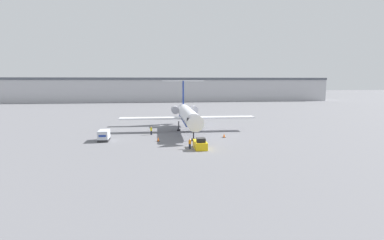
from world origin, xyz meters
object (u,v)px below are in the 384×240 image
Objects in this scene: traffic_cone_right at (224,136)px; traffic_cone_left at (158,139)px; luggage_cart at (104,136)px; airplane_main at (188,114)px; pushback_tug at (200,144)px; worker_near_tug at (190,144)px; worker_by_wing at (151,130)px.

traffic_cone_left is at bearing -170.22° from traffic_cone_right.
luggage_cart reaches higher than traffic_cone_right.
pushback_tug is at bearing -89.83° from airplane_main.
luggage_cart reaches higher than traffic_cone_left.
traffic_cone_left is (-6.75, -10.53, -3.37)m from airplane_main.
luggage_cart is 10.26m from traffic_cone_left.
pushback_tug reaches higher than traffic_cone_left.
worker_near_tug reaches higher than traffic_cone_left.
worker_by_wing reaches higher than traffic_cone_left.
luggage_cart is at bearing -178.99° from traffic_cone_right.
traffic_cone_left is at bearing 134.25° from pushback_tug.
pushback_tug is 9.75m from traffic_cone_left.
traffic_cone_left is at bearing -79.37° from worker_by_wing.
airplane_main reaches higher than pushback_tug.
traffic_cone_left is 13.27m from traffic_cone_right.
traffic_cone_left is at bearing 126.29° from worker_near_tug.
worker_by_wing is at bearing 161.69° from traffic_cone_right.
worker_near_tug is (-1.66, -17.46, -2.87)m from airplane_main.
airplane_main reaches higher than traffic_cone_right.
airplane_main is 9.24m from worker_by_wing.
worker_by_wing is at bearing 114.67° from worker_near_tug.
worker_near_tug is 2.05× the size of traffic_cone_left.
worker_by_wing is (-6.41, 13.95, 0.02)m from worker_near_tug.
worker_by_wing is (-8.12, 14.00, 0.18)m from pushback_tug.
worker_by_wing is (-8.06, -3.51, -2.85)m from airplane_main.
traffic_cone_right is at bearing 9.78° from traffic_cone_left.
luggage_cart is 4.23× the size of traffic_cone_left.
pushback_tug is at bearing -45.75° from traffic_cone_left.
worker_by_wing is at bearing 120.10° from pushback_tug.
pushback_tug is at bearing -1.62° from worker_near_tug.
worker_near_tug is at bearing 178.38° from pushback_tug.
pushback_tug reaches higher than worker_by_wing.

